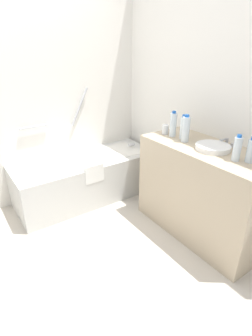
{
  "coord_description": "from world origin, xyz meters",
  "views": [
    {
      "loc": [
        -0.6,
        -1.67,
        1.71
      ],
      "look_at": [
        0.67,
        0.19,
        0.67
      ],
      "focal_mm": 28.57,
      "sensor_mm": 36.0,
      "label": 1
    }
  ],
  "objects_px": {
    "water_bottle_4": "(186,129)",
    "water_bottle_1": "(173,124)",
    "water_bottle_3": "(183,128)",
    "drinking_glass_1": "(165,129)",
    "sink_basin": "(213,147)",
    "water_bottle_0": "(237,149)",
    "bathtub": "(87,176)",
    "water_bottle_2": "(251,151)",
    "sink_faucet": "(226,142)"
  },
  "relations": [
    {
      "from": "water_bottle_4",
      "to": "drinking_glass_1",
      "type": "height_order",
      "value": "water_bottle_4"
    },
    {
      "from": "sink_basin",
      "to": "drinking_glass_1",
      "type": "distance_m",
      "value": 0.57
    },
    {
      "from": "sink_basin",
      "to": "water_bottle_4",
      "type": "xyz_separation_m",
      "value": [
        -0.04,
        0.29,
        0.1
      ]
    },
    {
      "from": "water_bottle_1",
      "to": "water_bottle_4",
      "type": "distance_m",
      "value": 0.18
    },
    {
      "from": "water_bottle_4",
      "to": "water_bottle_1",
      "type": "bearing_deg",
      "value": 84.37
    },
    {
      "from": "sink_basin",
      "to": "drinking_glass_1",
      "type": "height_order",
      "value": "drinking_glass_1"
    },
    {
      "from": "sink_faucet",
      "to": "water_bottle_3",
      "type": "bearing_deg",
      "value": 117.15
    },
    {
      "from": "water_bottle_3",
      "to": "water_bottle_4",
      "type": "height_order",
      "value": "water_bottle_4"
    },
    {
      "from": "sink_faucet",
      "to": "water_bottle_3",
      "type": "distance_m",
      "value": 0.41
    },
    {
      "from": "bathtub",
      "to": "sink_faucet",
      "type": "distance_m",
      "value": 1.63
    },
    {
      "from": "sink_basin",
      "to": "water_bottle_3",
      "type": "xyz_separation_m",
      "value": [
        -0.0,
        0.36,
        0.09
      ]
    },
    {
      "from": "sink_faucet",
      "to": "water_bottle_2",
      "type": "bearing_deg",
      "value": -116.31
    },
    {
      "from": "bathtub",
      "to": "water_bottle_4",
      "type": "bearing_deg",
      "value": -60.85
    },
    {
      "from": "water_bottle_1",
      "to": "drinking_glass_1",
      "type": "bearing_deg",
      "value": 97.09
    },
    {
      "from": "water_bottle_3",
      "to": "water_bottle_1",
      "type": "bearing_deg",
      "value": 100.48
    },
    {
      "from": "water_bottle_1",
      "to": "water_bottle_4",
      "type": "height_order",
      "value": "water_bottle_4"
    },
    {
      "from": "sink_basin",
      "to": "water_bottle_1",
      "type": "relative_size",
      "value": 1.2
    },
    {
      "from": "sink_basin",
      "to": "water_bottle_4",
      "type": "relative_size",
      "value": 1.17
    },
    {
      "from": "water_bottle_2",
      "to": "drinking_glass_1",
      "type": "relative_size",
      "value": 2.17
    },
    {
      "from": "water_bottle_0",
      "to": "water_bottle_1",
      "type": "distance_m",
      "value": 0.73
    },
    {
      "from": "bathtub",
      "to": "water_bottle_3",
      "type": "relative_size",
      "value": 7.23
    },
    {
      "from": "water_bottle_1",
      "to": "water_bottle_3",
      "type": "relative_size",
      "value": 1.07
    },
    {
      "from": "water_bottle_2",
      "to": "water_bottle_4",
      "type": "distance_m",
      "value": 0.63
    },
    {
      "from": "water_bottle_3",
      "to": "drinking_glass_1",
      "type": "height_order",
      "value": "water_bottle_3"
    },
    {
      "from": "sink_basin",
      "to": "water_bottle_2",
      "type": "distance_m",
      "value": 0.34
    },
    {
      "from": "sink_faucet",
      "to": "water_bottle_3",
      "type": "height_order",
      "value": "water_bottle_3"
    },
    {
      "from": "sink_basin",
      "to": "drinking_glass_1",
      "type": "xyz_separation_m",
      "value": [
        -0.04,
        0.57,
        0.03
      ]
    },
    {
      "from": "water_bottle_1",
      "to": "bathtub",
      "type": "bearing_deg",
      "value": 125.28
    },
    {
      "from": "bathtub",
      "to": "water_bottle_4",
      "type": "relative_size",
      "value": 6.64
    },
    {
      "from": "water_bottle_1",
      "to": "water_bottle_4",
      "type": "bearing_deg",
      "value": -95.63
    },
    {
      "from": "sink_basin",
      "to": "water_bottle_0",
      "type": "relative_size",
      "value": 1.41
    },
    {
      "from": "drinking_glass_1",
      "to": "water_bottle_4",
      "type": "bearing_deg",
      "value": -91.31
    },
    {
      "from": "water_bottle_4",
      "to": "water_bottle_3",
      "type": "bearing_deg",
      "value": 61.03
    },
    {
      "from": "bathtub",
      "to": "water_bottle_1",
      "type": "height_order",
      "value": "bathtub"
    },
    {
      "from": "water_bottle_3",
      "to": "drinking_glass_1",
      "type": "distance_m",
      "value": 0.22
    },
    {
      "from": "bathtub",
      "to": "water_bottle_1",
      "type": "distance_m",
      "value": 1.23
    },
    {
      "from": "water_bottle_0",
      "to": "sink_basin",
      "type": "bearing_deg",
      "value": 79.54
    },
    {
      "from": "water_bottle_0",
      "to": "water_bottle_4",
      "type": "relative_size",
      "value": 0.83
    },
    {
      "from": "water_bottle_0",
      "to": "water_bottle_2",
      "type": "distance_m",
      "value": 0.1
    },
    {
      "from": "water_bottle_0",
      "to": "water_bottle_1",
      "type": "height_order",
      "value": "water_bottle_1"
    },
    {
      "from": "water_bottle_0",
      "to": "water_bottle_3",
      "type": "xyz_separation_m",
      "value": [
        0.04,
        0.61,
        0.01
      ]
    },
    {
      "from": "sink_basin",
      "to": "water_bottle_0",
      "type": "bearing_deg",
      "value": -100.46
    },
    {
      "from": "sink_basin",
      "to": "water_bottle_3",
      "type": "distance_m",
      "value": 0.37
    },
    {
      "from": "water_bottle_1",
      "to": "water_bottle_3",
      "type": "xyz_separation_m",
      "value": [
        0.02,
        -0.11,
        -0.01
      ]
    },
    {
      "from": "bathtub",
      "to": "sink_faucet",
      "type": "height_order",
      "value": "bathtub"
    },
    {
      "from": "sink_faucet",
      "to": "water_bottle_0",
      "type": "relative_size",
      "value": 0.72
    },
    {
      "from": "water_bottle_2",
      "to": "sink_basin",
      "type": "bearing_deg",
      "value": 92.35
    },
    {
      "from": "sink_basin",
      "to": "water_bottle_4",
      "type": "bearing_deg",
      "value": 98.54
    },
    {
      "from": "sink_faucet",
      "to": "water_bottle_3",
      "type": "relative_size",
      "value": 0.65
    },
    {
      "from": "water_bottle_2",
      "to": "drinking_glass_1",
      "type": "bearing_deg",
      "value": 93.21
    }
  ]
}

